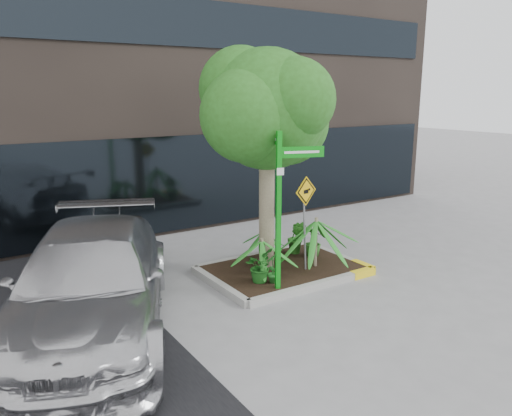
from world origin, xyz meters
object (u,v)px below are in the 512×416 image
street_sign_post (281,196)px  parked_car (91,283)px  tree (267,110)px  cattle_sign (305,207)px

street_sign_post → parked_car: bearing=-168.0°
parked_car → street_sign_post: street_sign_post is taller
tree → cattle_sign: bearing=-50.3°
tree → street_sign_post: size_ratio=1.51×
parked_car → cattle_sign: bearing=24.6°
tree → cattle_sign: size_ratio=2.38×
cattle_sign → tree: bearing=119.2°
street_sign_post → cattle_sign: bearing=46.2°
tree → cattle_sign: (0.54, -0.65, -1.99)m
parked_car → cattle_sign: (4.49, 0.11, 0.67)m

